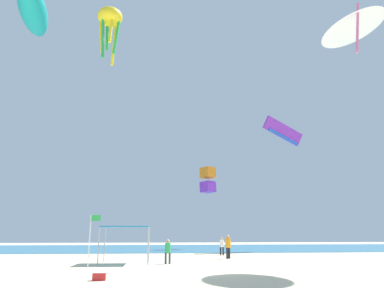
% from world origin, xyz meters
% --- Properties ---
extents(ground, '(110.00, 110.00, 0.10)m').
position_xyz_m(ground, '(0.00, 0.00, -0.05)').
color(ground, beige).
extents(ocean_strip, '(110.00, 24.72, 0.03)m').
position_xyz_m(ocean_strip, '(0.00, 29.16, 0.01)').
color(ocean_strip, teal).
rests_on(ocean_strip, ground).
extents(canopy_tent, '(3.23, 2.74, 2.47)m').
position_xyz_m(canopy_tent, '(-4.52, 5.11, 2.34)').
color(canopy_tent, '#B2B2B7').
rests_on(canopy_tent, ground).
extents(person_near_tent, '(0.41, 0.38, 1.59)m').
position_xyz_m(person_near_tent, '(-1.63, 4.54, 0.94)').
color(person_near_tent, '#33384C').
rests_on(person_near_tent, ground).
extents(person_leftmost, '(0.44, 0.44, 1.87)m').
position_xyz_m(person_leftmost, '(3.35, 9.01, 1.10)').
color(person_leftmost, black).
rests_on(person_leftmost, ground).
extents(person_central, '(0.39, 0.39, 1.63)m').
position_xyz_m(person_central, '(3.58, 13.27, 0.95)').
color(person_central, black).
rests_on(person_central, ground).
extents(banner_flag, '(0.61, 0.06, 3.08)m').
position_xyz_m(banner_flag, '(-6.29, 1.97, 1.89)').
color(banner_flag, silver).
rests_on(banner_flag, ground).
extents(cooler_box, '(0.57, 0.37, 0.35)m').
position_xyz_m(cooler_box, '(-4.84, -3.54, 0.18)').
color(cooler_box, red).
rests_on(cooler_box, ground).
extents(kite_octopus_yellow, '(2.64, 2.64, 4.82)m').
position_xyz_m(kite_octopus_yellow, '(-6.68, 6.24, 19.21)').
color(kite_octopus_yellow, yellow).
extents(kite_delta_white, '(6.43, 6.40, 4.64)m').
position_xyz_m(kite_delta_white, '(12.24, 2.86, 17.76)').
color(kite_delta_white, white).
extents(kite_box_orange, '(2.25, 2.26, 3.40)m').
position_xyz_m(kite_box_orange, '(4.23, 27.00, 8.94)').
color(kite_box_orange, orange).
extents(kite_parafoil_purple, '(5.67, 2.33, 3.51)m').
position_xyz_m(kite_parafoil_purple, '(13.37, 22.26, 14.63)').
color(kite_parafoil_purple, purple).
extents(kite_inflatable_teal, '(3.70, 7.91, 2.92)m').
position_xyz_m(kite_inflatable_teal, '(-13.53, 7.88, 20.75)').
color(kite_inflatable_teal, teal).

